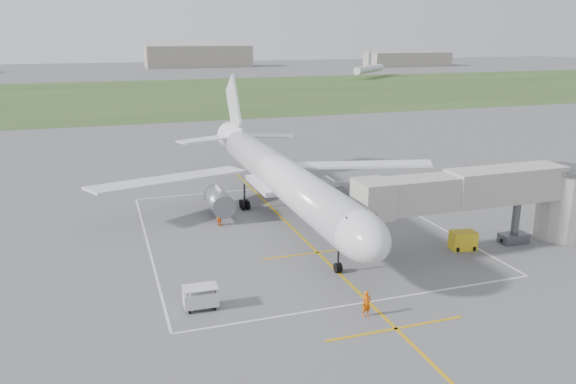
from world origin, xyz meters
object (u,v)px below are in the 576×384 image
object	(u,v)px
airliner	(280,176)
jet_bridge	(498,195)
baggage_cart	(201,297)
ramp_worker_wing	(220,216)
ramp_worker_nose	(367,304)
gpu_unit	(463,240)

from	to	relation	value
airliner	jet_bridge	distance (m)	21.22
baggage_cart	ramp_worker_wing	size ratio (longest dim) A/B	1.31
ramp_worker_nose	ramp_worker_wing	bearing A→B (deg)	105.82
airliner	ramp_worker_nose	size ratio (longest dim) A/B	25.59
baggage_cart	jet_bridge	bearing A→B (deg)	9.21
airliner	jet_bridge	world-z (taller)	airliner
baggage_cart	ramp_worker_wing	distance (m)	17.91
ramp_worker_nose	jet_bridge	bearing A→B (deg)	28.03
airliner	gpu_unit	size ratio (longest dim) A/B	19.32
ramp_worker_nose	ramp_worker_wing	distance (m)	22.60
airliner	baggage_cart	bearing A→B (deg)	-122.92
jet_bridge	baggage_cart	xyz separation A→B (m)	(-27.30, -3.63, -3.90)
ramp_worker_nose	ramp_worker_wing	world-z (taller)	ramp_worker_wing
airliner	gpu_unit	xyz separation A→B (m)	(12.61, -14.10, -3.58)
airliner	jet_bridge	bearing A→B (deg)	-42.19
gpu_unit	baggage_cart	xyz separation A→B (m)	(-24.19, -3.78, 0.03)
baggage_cart	ramp_worker_wing	xyz separation A→B (m)	(4.96, 17.21, 0.08)
jet_bridge	gpu_unit	distance (m)	5.01
ramp_worker_wing	baggage_cart	bearing A→B (deg)	130.91
jet_bridge	baggage_cart	size ratio (longest dim) A/B	9.70
jet_bridge	ramp_worker_wing	size ratio (longest dim) A/B	12.68
gpu_unit	ramp_worker_wing	bearing A→B (deg)	155.59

